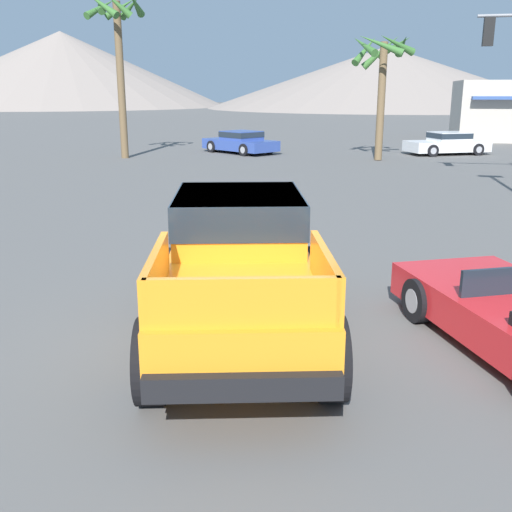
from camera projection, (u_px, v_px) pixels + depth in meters
name	position (u px, v px, depth m)	size (l,w,h in m)	color
ground_plane	(237.00, 332.00, 8.34)	(320.00, 320.00, 0.00)	#5B5956
orange_pickup_truck	(239.00, 260.00, 7.95)	(3.10, 5.28, 1.86)	orange
parked_car_blue	(241.00, 142.00, 31.93)	(4.54, 3.95, 1.17)	#334C9E
parked_car_white	(447.00, 143.00, 31.26)	(4.55, 3.44, 1.15)	white
palm_tree_tall	(117.00, 35.00, 28.21)	(2.70, 2.73, 7.66)	brown
palm_tree_short	(382.00, 63.00, 27.67)	(3.01, 2.92, 5.87)	brown
distant_mountain_range	(366.00, 73.00, 117.75)	(196.06, 85.61, 14.89)	gray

